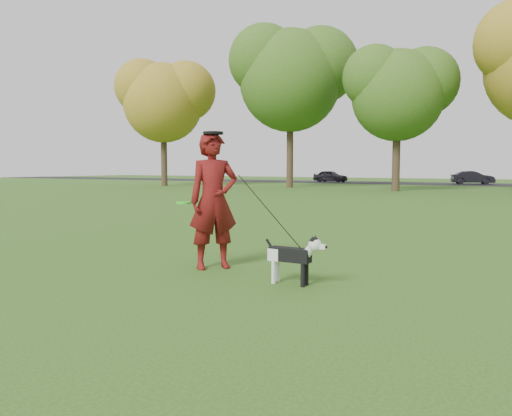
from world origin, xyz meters
The scene contains 8 objects.
ground centered at (0.00, 0.00, 0.00)m, with size 120.00×120.00×0.00m, color #285116.
road centered at (0.00, 40.00, 0.01)m, with size 120.00×7.00×0.02m, color black.
man centered at (-0.67, 0.33, 1.03)m, with size 0.75×0.49×2.06m, color #5C0D0E.
dog centered at (0.85, -0.05, 0.41)m, with size 0.88×0.18×0.67m.
car_left centered at (-13.77, 40.00, 0.59)m, with size 1.34×3.33×1.13m, color black.
car_mid centered at (-1.02, 40.00, 0.58)m, with size 1.19×3.42×1.13m, color black.
man_held_items centered at (0.38, 0.11, 0.95)m, with size 2.24×0.53×1.62m.
tree_row centered at (-1.43, 26.07, 7.41)m, with size 51.74×8.86×12.01m.
Camera 1 is at (3.55, -5.91, 1.55)m, focal length 35.00 mm.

